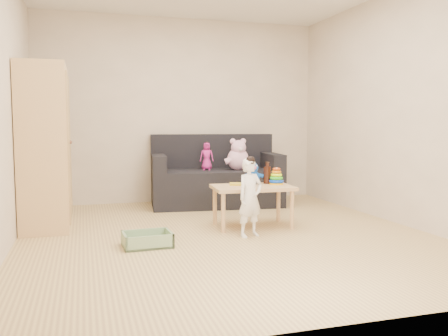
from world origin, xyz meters
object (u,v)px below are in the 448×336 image
object	(u,v)px
wardrobe	(45,147)
sofa	(216,187)
toddler	(250,199)
play_table	(252,206)

from	to	relation	value
wardrobe	sofa	distance (m)	2.36
toddler	wardrobe	bearing A→B (deg)	133.27
toddler	play_table	bearing A→B (deg)	48.29
wardrobe	play_table	world-z (taller)	wardrobe
wardrobe	play_table	bearing A→B (deg)	-16.36
play_table	toddler	bearing A→B (deg)	-112.94
play_table	toddler	world-z (taller)	toddler
wardrobe	toddler	xyz separation A→B (m)	(1.95, -1.04, -0.49)
toddler	sofa	bearing A→B (deg)	65.97
play_table	toddler	distance (m)	0.47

